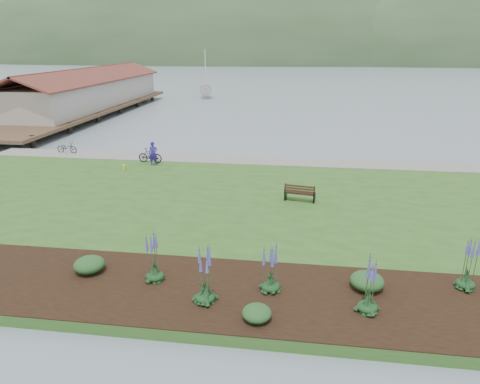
# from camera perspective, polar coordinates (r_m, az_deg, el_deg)

# --- Properties ---
(ground) EXTENTS (600.00, 600.00, 0.00)m
(ground) POSITION_cam_1_polar(r_m,az_deg,el_deg) (23.90, -4.96, -0.83)
(ground) COLOR gray
(ground) RESTS_ON ground
(lawn) EXTENTS (34.00, 20.00, 0.40)m
(lawn) POSITION_cam_1_polar(r_m,az_deg,el_deg) (22.01, -6.10, -2.12)
(lawn) COLOR #2E5D20
(lawn) RESTS_ON ground
(shoreline_path) EXTENTS (34.00, 2.20, 0.03)m
(shoreline_path) POSITION_cam_1_polar(r_m,az_deg,el_deg) (30.23, -2.16, 4.37)
(shoreline_path) COLOR gray
(shoreline_path) RESTS_ON lawn
(garden_bed) EXTENTS (24.00, 4.40, 0.04)m
(garden_bed) POSITION_cam_1_polar(r_m,az_deg,el_deg) (14.50, -1.70, -13.13)
(garden_bed) COLOR black
(garden_bed) RESTS_ON lawn
(far_hillside) EXTENTS (580.00, 80.00, 38.00)m
(far_hillside) POSITION_cam_1_polar(r_m,az_deg,el_deg) (192.62, 12.74, 16.42)
(far_hillside) COLOR #304E2B
(far_hillside) RESTS_ON ground
(pier_pavilion) EXTENTS (8.00, 36.00, 5.40)m
(pier_pavilion) POSITION_cam_1_polar(r_m,az_deg,el_deg) (55.66, -19.53, 12.50)
(pier_pavilion) COLOR #4C3826
(pier_pavilion) RESTS_ON ground
(park_bench) EXTENTS (1.64, 0.88, 0.96)m
(park_bench) POSITION_cam_1_polar(r_m,az_deg,el_deg) (22.28, 7.98, -0.07)
(park_bench) COLOR black
(park_bench) RESTS_ON lawn
(person) EXTENTS (0.75, 0.58, 1.88)m
(person) POSITION_cam_1_polar(r_m,az_deg,el_deg) (29.15, -11.53, 5.31)
(person) COLOR #30229D
(person) RESTS_ON lawn
(bicycle_a) EXTENTS (0.69, 1.64, 0.84)m
(bicycle_a) POSITION_cam_1_polar(r_m,az_deg,el_deg) (34.46, -22.08, 5.52)
(bicycle_a) COLOR black
(bicycle_a) RESTS_ON lawn
(bicycle_b) EXTENTS (0.58, 1.69, 1.00)m
(bicycle_b) POSITION_cam_1_polar(r_m,az_deg,el_deg) (29.95, -11.91, 4.79)
(bicycle_b) COLOR black
(bicycle_b) RESTS_ON lawn
(sailboat) EXTENTS (10.42, 10.54, 23.11)m
(sailboat) POSITION_cam_1_polar(r_m,az_deg,el_deg) (68.90, -4.54, 12.41)
(sailboat) COLOR silver
(sailboat) RESTS_ON ground
(pannier) EXTENTS (0.25, 0.31, 0.29)m
(pannier) POSITION_cam_1_polar(r_m,az_deg,el_deg) (28.83, -15.23, 3.22)
(pannier) COLOR yellow
(pannier) RESTS_ON lawn
(echium_0) EXTENTS (0.62, 0.62, 2.20)m
(echium_0) POSITION_cam_1_polar(r_m,az_deg,el_deg) (13.52, -4.75, -11.03)
(echium_0) COLOR #14391B
(echium_0) RESTS_ON garden_bed
(echium_1) EXTENTS (0.62, 0.62, 1.86)m
(echium_1) POSITION_cam_1_polar(r_m,az_deg,el_deg) (14.17, 4.14, -10.45)
(echium_1) COLOR #14391B
(echium_1) RESTS_ON garden_bed
(echium_2) EXTENTS (0.62, 0.62, 1.87)m
(echium_2) POSITION_cam_1_polar(r_m,az_deg,el_deg) (13.70, 16.84, -12.40)
(echium_2) COLOR #14391B
(echium_2) RESTS_ON garden_bed
(echium_3) EXTENTS (0.62, 0.62, 2.27)m
(echium_3) POSITION_cam_1_polar(r_m,az_deg,el_deg) (16.06, 28.26, -8.34)
(echium_3) COLOR #14391B
(echium_3) RESTS_ON garden_bed
(echium_4) EXTENTS (0.62, 0.62, 2.15)m
(echium_4) POSITION_cam_1_polar(r_m,az_deg,el_deg) (14.94, -11.41, -8.55)
(echium_4) COLOR #14391B
(echium_4) RESTS_ON garden_bed
(shrub_0) EXTENTS (1.09, 1.09, 0.54)m
(shrub_0) POSITION_cam_1_polar(r_m,az_deg,el_deg) (16.37, -19.46, -9.11)
(shrub_0) COLOR #1E4C21
(shrub_0) RESTS_ON garden_bed
(shrub_1) EXTENTS (0.88, 0.88, 0.44)m
(shrub_1) POSITION_cam_1_polar(r_m,az_deg,el_deg) (13.10, 2.26, -15.83)
(shrub_1) COLOR #1E4C21
(shrub_1) RESTS_ON garden_bed
(shrub_2) EXTENTS (1.12, 1.12, 0.56)m
(shrub_2) POSITION_cam_1_polar(r_m,az_deg,el_deg) (15.09, 16.58, -11.30)
(shrub_2) COLOR #1E4C21
(shrub_2) RESTS_ON garden_bed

